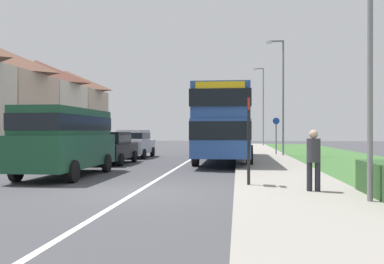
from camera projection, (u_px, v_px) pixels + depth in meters
name	position (u px, v px, depth m)	size (l,w,h in m)	color
ground_plane	(137.00, 192.00, 11.20)	(120.00, 120.00, 0.00)	#424247
lane_marking_centre	(179.00, 167.00, 19.16)	(0.14, 60.00, 0.01)	silver
pavement_near_side	(276.00, 170.00, 16.71)	(3.20, 68.00, 0.12)	gray
double_decker_bus	(224.00, 122.00, 22.44)	(2.80, 11.40, 3.70)	#284C93
parked_van_dark_green	(66.00, 137.00, 15.01)	(2.11, 5.49, 2.43)	#19472D
parked_car_black	(110.00, 146.00, 20.74)	(1.93, 4.11, 1.59)	black
parked_car_silver	(134.00, 143.00, 25.68)	(1.93, 4.10, 1.70)	#B7B7BC
pedestrian_at_stop	(314.00, 157.00, 10.54)	(0.34, 0.34, 1.67)	#23232D
bus_stop_sign	(249.00, 135.00, 11.81)	(0.09, 0.52, 2.60)	black
cycle_route_sign	(276.00, 134.00, 27.30)	(0.44, 0.08, 2.52)	slate
street_lamp_near	(365.00, 14.00, 9.04)	(1.14, 0.20, 7.25)	slate
street_lamp_mid	(281.00, 90.00, 26.23)	(1.14, 0.20, 7.35)	slate
street_lamp_far	(262.00, 102.00, 44.84)	(1.14, 0.20, 8.42)	slate
house_terrace_far_side	(17.00, 102.00, 33.54)	(7.17, 25.17, 7.88)	beige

